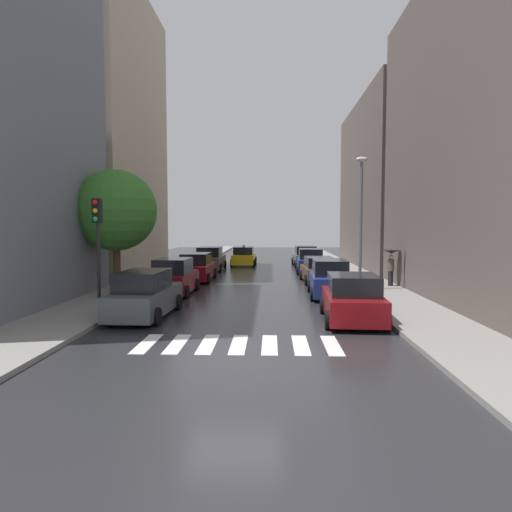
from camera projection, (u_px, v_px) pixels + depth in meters
name	position (u px, v px, depth m)	size (l,w,h in m)	color
ground_plane	(259.00, 270.00, 35.42)	(28.00, 72.00, 0.04)	#262629
sidewalk_left	(178.00, 268.00, 35.63)	(3.00, 72.00, 0.15)	gray
sidewalk_right	(342.00, 269.00, 35.19)	(3.00, 72.00, 0.15)	gray
crosswalk_stripes	(239.00, 344.00, 13.02)	(5.85, 2.20, 0.01)	silver
building_left_mid	(103.00, 135.00, 31.69)	(6.00, 13.28, 19.79)	#B2A38C
building_right_mid	(393.00, 185.00, 37.11)	(6.00, 17.15, 13.63)	#564C47
parked_car_left_nearest	(145.00, 295.00, 16.90)	(2.13, 4.57, 1.78)	#474C51
parked_car_left_second	(174.00, 278.00, 22.50)	(2.09, 4.11, 1.82)	maroon
parked_car_left_third	(197.00, 268.00, 28.12)	(2.09, 4.56, 1.74)	maroon
parked_car_left_fourth	(210.00, 259.00, 34.74)	(2.15, 4.73, 1.82)	#474C51
parked_car_right_nearest	(352.00, 300.00, 16.10)	(2.29, 4.23, 1.72)	maroon
parked_car_right_second	(329.00, 279.00, 21.76)	(2.11, 4.30, 1.82)	navy
parked_car_right_third	(319.00, 270.00, 27.18)	(2.17, 4.17, 1.57)	brown
parked_car_right_fourth	(310.00, 262.00, 32.55)	(2.15, 4.08, 1.79)	navy
parked_car_right_fifth	(305.00, 257.00, 38.01)	(2.19, 4.29, 1.74)	#474C51
taxi_midroad	(244.00, 257.00, 38.96)	(2.11, 4.49, 1.81)	yellow
pedestrian_foreground	(391.00, 260.00, 24.55)	(0.97, 0.97, 1.97)	black
street_tree_left	(116.00, 211.00, 22.19)	(4.03, 4.03, 6.09)	#513823
traffic_light_left_corner	(97.00, 230.00, 16.41)	(0.30, 0.42, 4.30)	black
lamp_post_right	(361.00, 213.00, 23.01)	(0.60, 0.28, 6.81)	#595B60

